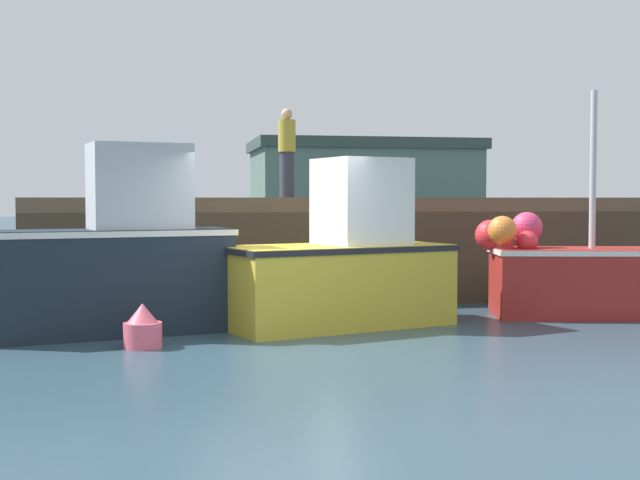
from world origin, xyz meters
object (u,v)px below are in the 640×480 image
at_px(fishing_boat_near_left, 117,260).
at_px(fishing_boat_near_right, 342,266).
at_px(fishing_boat_mid, 583,275).
at_px(dockworker, 287,153).
at_px(mooring_buoy_foreground, 143,328).
at_px(rowboat, 547,297).

bearing_deg(fishing_boat_near_left, fishing_boat_near_right, 3.13).
height_order(fishing_boat_mid, dockworker, dockworker).
relative_size(fishing_boat_near_right, mooring_buoy_foreground, 6.50).
bearing_deg(mooring_buoy_foreground, fishing_boat_mid, 13.35).
distance_m(rowboat, mooring_buoy_foreground, 7.21).
relative_size(fishing_boat_mid, rowboat, 2.01).
bearing_deg(fishing_boat_near_left, mooring_buoy_foreground, -72.48).
height_order(rowboat, dockworker, dockworker).
relative_size(fishing_boat_near_left, dockworker, 2.02).
height_order(fishing_boat_near_right, fishing_boat_mid, fishing_boat_mid).
height_order(fishing_boat_near_left, rowboat, fishing_boat_near_left).
relative_size(fishing_boat_near_left, rowboat, 1.97).
bearing_deg(fishing_boat_near_right, rowboat, 19.01).
bearing_deg(rowboat, dockworker, 143.50).
bearing_deg(dockworker, fishing_boat_mid, -44.28).
relative_size(fishing_boat_near_right, rowboat, 2.05).
bearing_deg(dockworker, rowboat, -36.50).
xyz_separation_m(fishing_boat_mid, mooring_buoy_foreground, (-6.80, -1.61, -0.41)).
height_order(dockworker, mooring_buoy_foreground, dockworker).
bearing_deg(fishing_boat_mid, rowboat, 95.57).
bearing_deg(fishing_boat_mid, dockworker, 135.72).
distance_m(fishing_boat_mid, mooring_buoy_foreground, 7.00).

